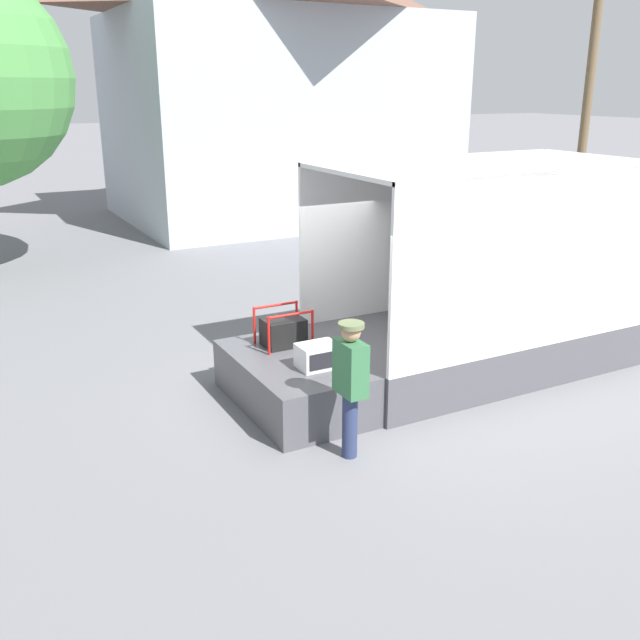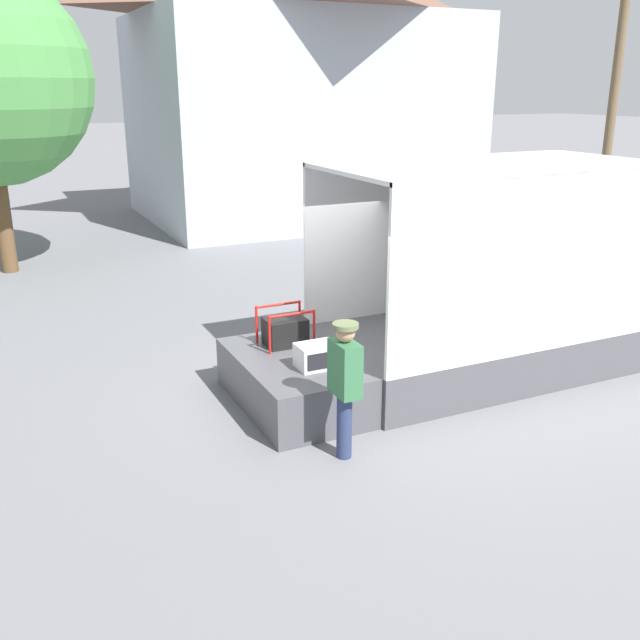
# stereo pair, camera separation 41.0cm
# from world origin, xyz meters

# --- Properties ---
(ground_plane) EXTENTS (160.00, 160.00, 0.00)m
(ground_plane) POSITION_xyz_m (0.00, 0.00, 0.00)
(ground_plane) COLOR slate
(box_truck) EXTENTS (6.96, 2.48, 3.12)m
(box_truck) POSITION_xyz_m (4.26, 0.00, 1.00)
(box_truck) COLOR silver
(box_truck) RESTS_ON ground
(tailgate_deck) EXTENTS (1.43, 2.36, 0.69)m
(tailgate_deck) POSITION_xyz_m (-0.71, 0.00, 0.34)
(tailgate_deck) COLOR #4C4C51
(tailgate_deck) RESTS_ON ground
(microwave) EXTENTS (0.52, 0.39, 0.32)m
(microwave) POSITION_xyz_m (-0.58, -0.45, 0.84)
(microwave) COLOR white
(microwave) RESTS_ON tailgate_deck
(portable_generator) EXTENTS (0.70, 0.53, 0.54)m
(portable_generator) POSITION_xyz_m (-0.59, 0.52, 0.89)
(portable_generator) COLOR black
(portable_generator) RESTS_ON tailgate_deck
(worker_person) EXTENTS (0.30, 0.44, 1.66)m
(worker_person) POSITION_xyz_m (-0.76, -1.59, 1.02)
(worker_person) COLOR navy
(worker_person) RESTS_ON ground
(house_backdrop) EXTENTS (10.36, 7.89, 8.48)m
(house_backdrop) POSITION_xyz_m (5.54, 13.94, 4.32)
(house_backdrop) COLOR #A8B2BC
(house_backdrop) RESTS_ON ground
(utility_pole) EXTENTS (1.80, 0.28, 9.15)m
(utility_pole) POSITION_xyz_m (13.41, 8.25, 4.73)
(utility_pole) COLOR brown
(utility_pole) RESTS_ON ground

